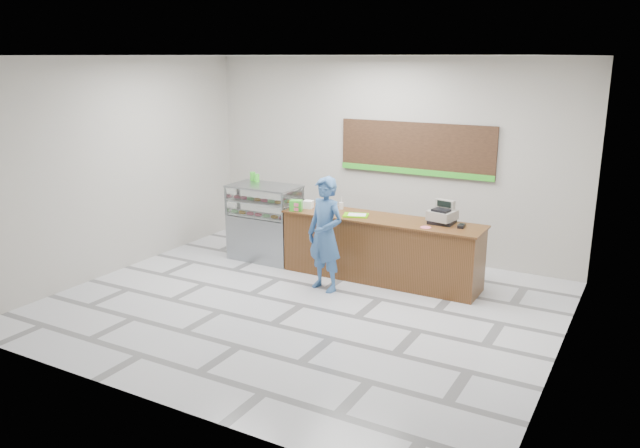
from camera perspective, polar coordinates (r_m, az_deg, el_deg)
The scene contains 16 objects.
floor at distance 9.12m, azimuth -1.69°, elevation -7.42°, with size 7.00×7.00×0.00m, color silver.
back_wall at distance 11.24m, azimuth 6.14°, elevation 6.09°, with size 7.00×7.00×0.00m, color #B1ADA3.
ceiling at distance 8.43m, azimuth -1.88°, elevation 15.14°, with size 7.00×7.00×0.00m, color silver.
sales_counter at distance 10.01m, azimuth 5.56°, elevation -2.28°, with size 3.26×0.76×1.03m.
display_case at distance 11.00m, azimuth -5.06°, elevation 0.20°, with size 1.22×0.72×1.33m.
menu_board at distance 10.98m, azimuth 8.73°, elevation 6.75°, with size 2.80×0.06×0.90m.
cash_register at distance 9.66m, azimuth 11.14°, elevation 0.83°, with size 0.43×0.44×0.34m.
card_terminal at distance 9.49m, azimuth 12.80°, elevation -0.18°, with size 0.09×0.18×0.04m, color black.
serving_tray at distance 9.96m, azimuth 3.31°, elevation 0.81°, with size 0.46×0.39×0.02m.
napkin_box at distance 10.44m, azimuth -1.07°, elevation 1.81°, with size 0.15×0.15×0.13m, color white.
straw_cup at distance 10.37m, azimuth 1.95°, elevation 1.68°, with size 0.08×0.08×0.11m, color silver.
promo_box at distance 10.26m, azimuth -2.20°, elevation 1.70°, with size 0.20×0.13×0.18m, color green.
donut_decal at distance 9.39m, azimuth 9.65°, elevation -0.31°, with size 0.16×0.16×0.00m, color #E45D76.
green_cup_left at distance 11.29m, azimuth -6.17°, elevation 4.36°, with size 0.10×0.10×0.15m, color green.
green_cup_right at distance 11.16m, azimuth -5.79°, elevation 4.21°, with size 0.09×0.09×0.14m, color green.
customer at distance 9.44m, azimuth 0.49°, elevation -0.95°, with size 0.64×0.42×1.76m, color #38629A.
Camera 1 is at (4.34, -7.22, 3.49)m, focal length 35.00 mm.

